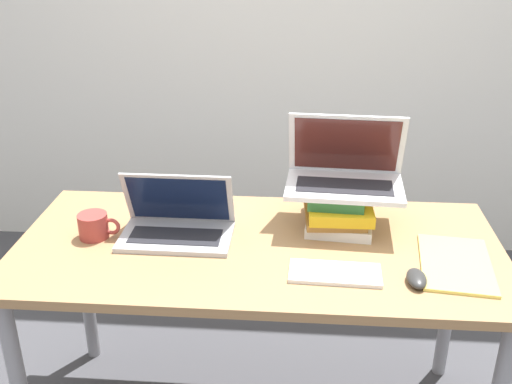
# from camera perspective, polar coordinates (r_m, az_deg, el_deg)

# --- Properties ---
(desk) EXTENTS (1.53, 0.71, 0.72)m
(desk) POSITION_cam_1_polar(r_m,az_deg,el_deg) (1.93, 0.19, -7.00)
(desk) COLOR #9E754C
(desk) RESTS_ON ground_plane
(laptop_left) EXTENTS (0.35, 0.22, 0.21)m
(laptop_left) POSITION_cam_1_polar(r_m,az_deg,el_deg) (1.93, -7.52, -3.01)
(laptop_left) COLOR #B2B2B7
(laptop_left) RESTS_ON desk
(book_stack) EXTENTS (0.24, 0.28, 0.13)m
(book_stack) POSITION_cam_1_polar(r_m,az_deg,el_deg) (1.99, 7.81, -1.49)
(book_stack) COLOR white
(book_stack) RESTS_ON desk
(laptop_on_books) EXTENTS (0.39, 0.26, 0.24)m
(laptop_on_books) POSITION_cam_1_polar(r_m,az_deg,el_deg) (1.96, 8.47, 1.85)
(laptop_on_books) COLOR silver
(laptop_on_books) RESTS_ON book_stack
(wireless_keyboard) EXTENTS (0.27, 0.13, 0.01)m
(wireless_keyboard) POSITION_cam_1_polar(r_m,az_deg,el_deg) (1.74, 7.53, -7.65)
(wireless_keyboard) COLOR white
(wireless_keyboard) RESTS_ON desk
(mouse) EXTENTS (0.06, 0.10, 0.03)m
(mouse) POSITION_cam_1_polar(r_m,az_deg,el_deg) (1.75, 15.05, -7.95)
(mouse) COLOR #2D2D2D
(mouse) RESTS_ON desk
(notepad) EXTENTS (0.24, 0.34, 0.01)m
(notepad) POSITION_cam_1_polar(r_m,az_deg,el_deg) (1.87, 18.50, -6.50)
(notepad) COLOR #EFE066
(notepad) RESTS_ON desk
(mug) EXTENTS (0.13, 0.09, 0.08)m
(mug) POSITION_cam_1_polar(r_m,az_deg,el_deg) (1.98, -15.16, -3.13)
(mug) COLOR #9E3833
(mug) RESTS_ON desk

